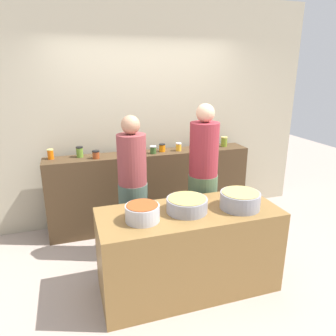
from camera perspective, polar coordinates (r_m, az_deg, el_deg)
The scene contains 18 objects.
ground at distance 3.61m, azimuth 1.78°, elevation -17.76°, with size 12.00×12.00×0.00m, color #A89589.
storefront_wall at distance 4.38m, azimuth -4.47°, elevation 9.81°, with size 4.80×0.12×3.00m, color #B0A68B.
display_shelf at distance 4.29m, azimuth -3.06°, elevation -3.89°, with size 2.70×0.36×1.04m, color #46321E.
prep_table at distance 3.15m, azimuth 3.74°, elevation -14.60°, with size 1.70×0.70×0.83m, color brown.
preserve_jar_0 at distance 4.07m, azimuth -20.55°, elevation 2.38°, with size 0.08×0.08×0.12m.
preserve_jar_1 at distance 4.05m, azimuth -15.74°, elevation 2.84°, with size 0.09×0.09×0.13m.
preserve_jar_2 at distance 3.94m, azimuth -12.95°, elevation 2.41°, with size 0.09×0.09×0.10m.
preserve_jar_3 at distance 4.10m, azimuth -6.60°, elevation 3.59°, with size 0.07×0.07×0.14m.
preserve_jar_4 at distance 4.08m, azimuth -2.71°, elevation 3.34°, with size 0.08×0.08×0.10m.
preserve_jar_5 at distance 4.17m, azimuth -1.06°, elevation 3.70°, with size 0.08×0.08×0.10m.
preserve_jar_6 at distance 4.21m, azimuth 1.93°, elevation 3.88°, with size 0.08×0.08×0.11m.
preserve_jar_7 at distance 4.28m, azimuth 5.94°, elevation 4.06°, with size 0.08×0.08×0.11m.
preserve_jar_8 at distance 4.52m, azimuth 10.15°, elevation 4.75°, with size 0.09×0.09×0.14m.
cooking_pot_left at distance 2.75m, azimuth -4.66°, elevation -8.10°, with size 0.30×0.30×0.15m.
cooking_pot_center at distance 2.91m, azimuth 3.46°, elevation -6.68°, with size 0.38×0.38×0.13m.
cooking_pot_right at distance 3.05m, azimuth 12.93°, elevation -5.69°, with size 0.38×0.38×0.16m.
cook_with_tongs at distance 3.51m, azimuth -6.35°, elevation -5.01°, with size 0.32×0.32×1.64m.
cook_in_cap at distance 3.58m, azimuth 6.31°, elevation -3.65°, with size 0.33×0.33×1.74m.
Camera 1 is at (-1.00, -2.77, 2.09)m, focal length 33.58 mm.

